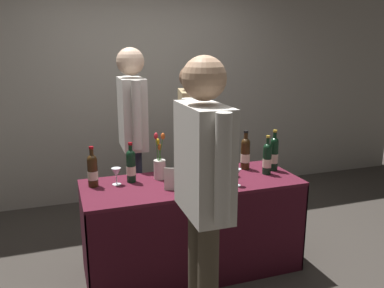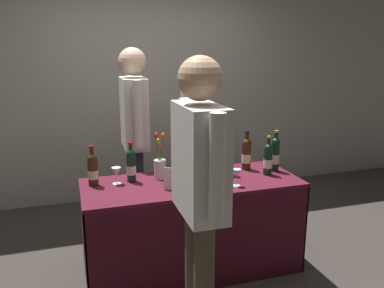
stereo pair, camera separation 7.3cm
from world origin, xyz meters
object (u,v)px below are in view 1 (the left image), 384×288
Objects in this scene: tasting_table at (192,209)px; wine_glass_mid at (237,174)px; wine_glass_near_taster at (116,173)px; display_bottle_0 at (216,165)px; wine_glass_near_vendor at (197,165)px; vendor_presenter at (191,132)px; taster_foreground_right at (203,181)px; featured_wine_bottle at (131,165)px; flower_vase at (160,165)px.

wine_glass_mid reaches higher than tasting_table.
wine_glass_near_taster is at bearing 168.36° from tasting_table.
display_bottle_0 is 0.77m from wine_glass_near_taster.
display_bottle_0 is at bearing -13.75° from wine_glass_near_taster.
tasting_table is 5.45× the size of display_bottle_0.
wine_glass_near_vendor is 0.07× the size of vendor_presenter.
wine_glass_near_vendor is at bearing -17.04° from taster_foreground_right.
display_bottle_0 reaches higher than wine_glass_near_taster.
featured_wine_bottle is 0.20× the size of vendor_presenter.
wine_glass_near_vendor is 0.31× the size of flower_vase.
taster_foreground_right reaches higher than tasting_table.
featured_wine_bottle is 1.00m from vendor_presenter.
vendor_presenter is at bearing 54.11° from flower_vase.
wine_glass_mid is 0.91m from wine_glass_near_taster.
display_bottle_0 is at bearing 128.70° from wine_glass_mid.
wine_glass_mid is (0.29, -0.20, 0.33)m from tasting_table.
taster_foreground_right is at bearing -107.70° from wine_glass_near_vendor.
flower_vase is (-0.40, 0.21, -0.02)m from display_bottle_0.
tasting_table is at bearing -14.17° from taster_foreground_right.
display_bottle_0 is at bearing -18.23° from featured_wine_bottle.
tasting_table is at bearing -6.37° from vendor_presenter.
flower_vase is at bearing 4.63° from wine_glass_near_taster.
display_bottle_0 is (0.18, -0.06, 0.37)m from tasting_table.
tasting_table is 0.37m from wine_glass_near_vendor.
flower_vase is 0.22× the size of taster_foreground_right.
display_bottle_0 is 2.37× the size of wine_glass_near_taster.
wine_glass_mid is (0.20, -0.35, 0.01)m from wine_glass_near_vendor.
wine_glass_near_taster is 0.34× the size of flower_vase.
wine_glass_mid is at bearing -20.60° from wine_glass_near_taster.
wine_glass_mid is 0.08× the size of taster_foreground_right.
flower_vase reaches higher than featured_wine_bottle.
featured_wine_bottle is at bearing 162.58° from tasting_table.
display_bottle_0 is 0.19× the size of vendor_presenter.
tasting_table is at bearing -17.42° from featured_wine_bottle.
wine_glass_mid reaches higher than wine_glass_near_taster.
wine_glass_mid is 0.82m from taster_foreground_right.
wine_glass_near_vendor is (0.54, 0.01, -0.05)m from featured_wine_bottle.
flower_vase is at bearing 146.83° from tasting_table.
vendor_presenter is at bearing 40.26° from wine_glass_near_taster.
wine_glass_near_taster is 0.08× the size of vendor_presenter.
featured_wine_bottle is (-0.45, 0.14, 0.37)m from tasting_table.
wine_glass_mid is (0.11, -0.14, -0.04)m from display_bottle_0.
wine_glass_mid reaches higher than wine_glass_near_vendor.
featured_wine_bottle is 1.01m from taster_foreground_right.
featured_wine_bottle is 0.66m from display_bottle_0.
wine_glass_near_vendor is at bearing 0.78° from flower_vase.
vendor_presenter is at bearing -15.90° from taster_foreground_right.
taster_foreground_right is at bearing -89.77° from flower_vase.
featured_wine_bottle is at bearing -34.50° from vendor_presenter.
display_bottle_0 is 0.81× the size of flower_vase.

